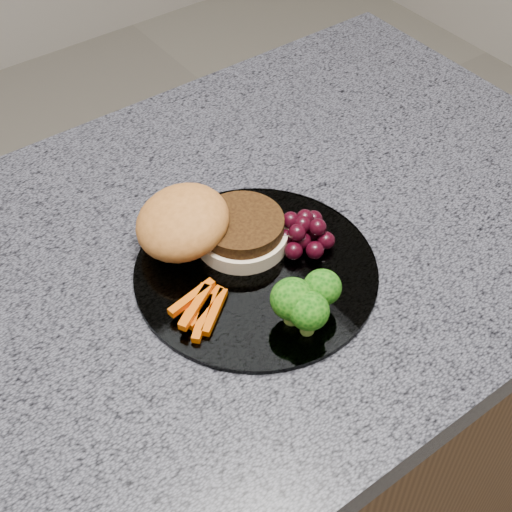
{
  "coord_description": "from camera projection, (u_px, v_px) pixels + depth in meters",
  "views": [
    {
      "loc": [
        -0.18,
        -0.46,
        1.47
      ],
      "look_at": [
        0.12,
        -0.05,
        0.93
      ],
      "focal_mm": 50.0,
      "sensor_mm": 36.0,
      "label": 1
    }
  ],
  "objects": [
    {
      "name": "island_cabinet",
      "position": [
        175.0,
        494.0,
        1.08
      ],
      "size": [
        1.2,
        0.6,
        0.86
      ],
      "primitive_type": "cube",
      "color": "brown",
      "rests_on": "ground"
    },
    {
      "name": "grape_bunch",
      "position": [
        302.0,
        233.0,
        0.77
      ],
      "size": [
        0.07,
        0.06,
        0.03
      ],
      "rotation": [
        0.0,
        0.0,
        -0.0
      ],
      "color": "black",
      "rests_on": "plate"
    },
    {
      "name": "plate",
      "position": [
        256.0,
        271.0,
        0.76
      ],
      "size": [
        0.26,
        0.26,
        0.01
      ],
      "primitive_type": "cylinder",
      "color": "white",
      "rests_on": "countertop"
    },
    {
      "name": "countertop",
      "position": [
        139.0,
        306.0,
        0.76
      ],
      "size": [
        1.2,
        0.6,
        0.04
      ],
      "primitive_type": "cube",
      "color": "#555560",
      "rests_on": "island_cabinet"
    },
    {
      "name": "burger",
      "position": [
        204.0,
        228.0,
        0.76
      ],
      "size": [
        0.18,
        0.15,
        0.06
      ],
      "rotation": [
        0.0,
        0.0,
        -0.21
      ],
      "color": "beige",
      "rests_on": "plate"
    },
    {
      "name": "carrot_sticks",
      "position": [
        201.0,
        308.0,
        0.71
      ],
      "size": [
        0.07,
        0.06,
        0.02
      ],
      "rotation": [
        0.0,
        0.0,
        0.26
      ],
      "color": "#D55003",
      "rests_on": "plate"
    },
    {
      "name": "broccoli",
      "position": [
        306.0,
        300.0,
        0.69
      ],
      "size": [
        0.08,
        0.06,
        0.05
      ],
      "rotation": [
        0.0,
        0.0,
        -0.33
      ],
      "color": "olive",
      "rests_on": "plate"
    }
  ]
}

